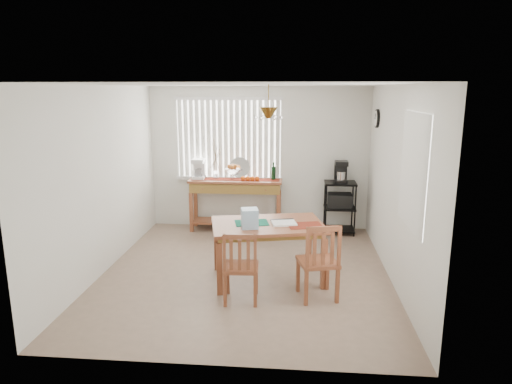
# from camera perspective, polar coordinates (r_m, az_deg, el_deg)

# --- Properties ---
(ground) EXTENTS (4.00, 4.50, 0.01)m
(ground) POSITION_cam_1_polar(r_m,az_deg,el_deg) (6.58, -1.31, -10.05)
(ground) COLOR gray
(room_shell) EXTENTS (4.20, 4.70, 2.70)m
(room_shell) POSITION_cam_1_polar(r_m,az_deg,el_deg) (6.14, -1.34, 4.76)
(room_shell) COLOR white
(room_shell) RESTS_ON ground
(sideboard) EXTENTS (1.68, 0.47, 0.95)m
(sideboard) POSITION_cam_1_polar(r_m,az_deg,el_deg) (8.30, -2.49, -0.03)
(sideboard) COLOR brown
(sideboard) RESTS_ON ground
(sideboard_items) EXTENTS (1.60, 0.40, 0.72)m
(sideboard_items) POSITION_cam_1_polar(r_m,az_deg,el_deg) (8.27, -4.36, 2.60)
(sideboard_items) COLOR maroon
(sideboard_items) RESTS_ON sideboard
(wire_cart) EXTENTS (0.55, 0.44, 0.93)m
(wire_cart) POSITION_cam_1_polar(r_m,az_deg,el_deg) (8.29, 10.41, -1.30)
(wire_cart) COLOR black
(wire_cart) RESTS_ON ground
(cart_items) EXTENTS (0.22, 0.26, 0.38)m
(cart_items) POSITION_cam_1_polar(r_m,az_deg,el_deg) (8.18, 10.56, 2.45)
(cart_items) COLOR black
(cart_items) RESTS_ON wire_cart
(dining_table) EXTENTS (1.64, 1.24, 0.79)m
(dining_table) POSITION_cam_1_polar(r_m,az_deg,el_deg) (6.14, 1.47, -4.76)
(dining_table) COLOR brown
(dining_table) RESTS_ON ground
(table_items) EXTENTS (1.21, 0.54, 0.25)m
(table_items) POSITION_cam_1_polar(r_m,az_deg,el_deg) (5.95, 0.30, -3.48)
(table_items) COLOR #12694F
(table_items) RESTS_ON dining_table
(chair_left) EXTENTS (0.44, 0.44, 0.91)m
(chair_left) POSITION_cam_1_polar(r_m,az_deg,el_deg) (5.57, -1.92, -9.38)
(chair_left) COLOR brown
(chair_left) RESTS_ON ground
(chair_right) EXTENTS (0.55, 0.55, 0.98)m
(chair_right) POSITION_cam_1_polar(r_m,az_deg,el_deg) (5.68, 7.85, -8.66)
(chair_right) COLOR brown
(chair_right) RESTS_ON ground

